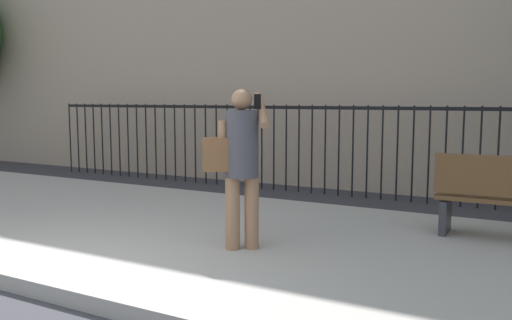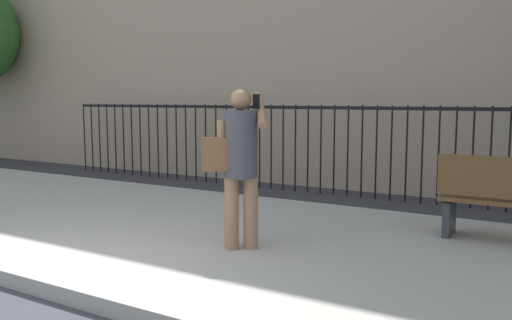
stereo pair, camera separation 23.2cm
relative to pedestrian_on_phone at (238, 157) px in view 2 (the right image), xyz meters
The scene contains 4 objects.
ground_plane 2.31m from the pedestrian_on_phone, 121.65° to the right, with size 60.00×60.00×0.00m, color #333338.
sidewalk 1.56m from the pedestrian_on_phone, 155.87° to the left, with size 28.00×4.40×0.15m, color #9E9B93.
iron_fence 4.31m from the pedestrian_on_phone, 104.28° to the left, with size 12.03×0.04×1.60m.
pedestrian_on_phone is the anchor object (origin of this frame).
Camera 2 is at (3.99, -2.81, 1.70)m, focal length 37.19 mm.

